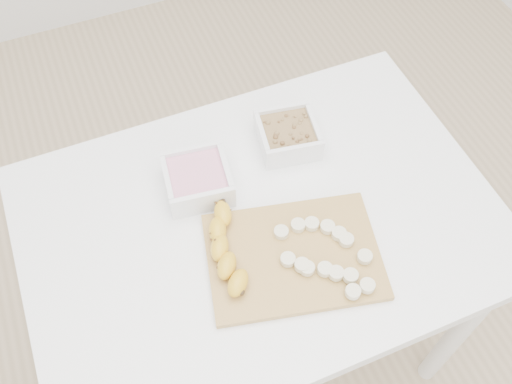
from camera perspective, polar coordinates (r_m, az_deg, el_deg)
name	(u,v)px	position (r m, az deg, el deg)	size (l,w,h in m)	color
ground	(260,340)	(1.89, 0.36, -14.60)	(3.50, 3.50, 0.00)	#C6AD89
table	(261,241)	(1.29, 0.51, -4.90)	(1.00, 0.70, 0.75)	white
bowl_yogurt	(198,179)	(1.23, -5.87, 1.29)	(0.15, 0.15, 0.06)	white
bowl_granola	(288,135)	(1.30, 3.19, 5.72)	(0.15, 0.15, 0.06)	white
cutting_board	(293,256)	(1.16, 3.76, -6.42)	(0.35, 0.25, 0.01)	#B18745
banana	(227,250)	(1.13, -2.91, -5.78)	(0.06, 0.21, 0.04)	gold
banana_slices	(326,255)	(1.15, 7.03, -6.23)	(0.17, 0.21, 0.02)	beige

